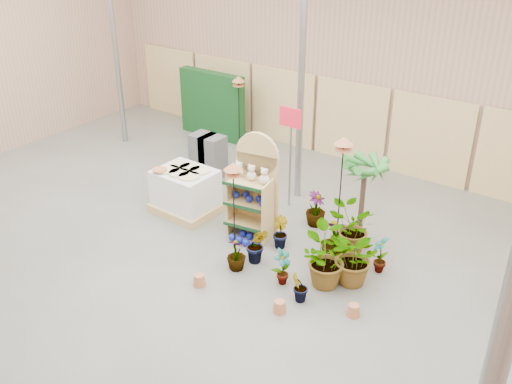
# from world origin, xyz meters

# --- Properties ---
(room) EXTENTS (15.20, 12.10, 4.70)m
(room) POSITION_xyz_m (0.00, 0.91, 2.21)
(room) COLOR #595951
(room) RESTS_ON ground
(display_shelf) EXTENTS (0.94, 0.68, 2.07)m
(display_shelf) POSITION_xyz_m (0.15, 1.66, 0.95)
(display_shelf) COLOR tan
(display_shelf) RESTS_ON ground
(teddy_bears) EXTENTS (0.76, 0.19, 0.32)m
(teddy_bears) POSITION_xyz_m (0.17, 1.56, 1.31)
(teddy_bears) COLOR silver
(teddy_bears) RESTS_ON display_shelf
(gazing_balls_shelf) EXTENTS (0.76, 0.26, 0.14)m
(gazing_balls_shelf) POSITION_xyz_m (0.15, 1.53, 0.82)
(gazing_balls_shelf) COLOR navy
(gazing_balls_shelf) RESTS_ON display_shelf
(gazing_balls_floor) EXTENTS (0.63, 0.39, 0.15)m
(gazing_balls_floor) POSITION_xyz_m (0.24, 1.25, 0.07)
(gazing_balls_floor) COLOR navy
(gazing_balls_floor) RESTS_ON ground
(pallet_stack) EXTENTS (1.32, 1.11, 0.96)m
(pallet_stack) POSITION_xyz_m (-1.53, 1.54, 0.46)
(pallet_stack) COLOR tan
(pallet_stack) RESTS_ON ground
(charcoal_planters) EXTENTS (0.80, 0.50, 1.00)m
(charcoal_planters) POSITION_xyz_m (-2.28, 3.18, 0.50)
(charcoal_planters) COLOR #383838
(charcoal_planters) RESTS_ON ground
(trellis_stock) EXTENTS (2.00, 0.30, 1.80)m
(trellis_stock) POSITION_xyz_m (-3.80, 5.20, 0.90)
(trellis_stock) COLOR #0F3E17
(trellis_stock) RESTS_ON ground
(offer_sign) EXTENTS (0.50, 0.08, 2.20)m
(offer_sign) POSITION_xyz_m (0.10, 2.98, 1.57)
(offer_sign) COLOR gray
(offer_sign) RESTS_ON ground
(bird_table_front) EXTENTS (0.34, 0.34, 1.73)m
(bird_table_front) POSITION_xyz_m (0.14, 1.03, 1.60)
(bird_table_front) COLOR black
(bird_table_front) RESTS_ON ground
(bird_table_right) EXTENTS (0.34, 0.34, 2.19)m
(bird_table_right) POSITION_xyz_m (1.67, 2.23, 2.03)
(bird_table_right) COLOR black
(bird_table_right) RESTS_ON ground
(bird_table_back) EXTENTS (0.34, 0.34, 1.95)m
(bird_table_back) POSITION_xyz_m (-2.67, 4.91, 1.81)
(bird_table_back) COLOR black
(bird_table_back) RESTS_ON ground
(palm) EXTENTS (0.70, 0.70, 1.76)m
(palm) POSITION_xyz_m (1.91, 2.70, 1.50)
(palm) COLOR #443225
(palm) RESTS_ON ground
(potted_plant_1) EXTENTS (0.50, 0.48, 0.72)m
(potted_plant_1) POSITION_xyz_m (0.79, 0.84, 0.36)
(potted_plant_1) COLOR #2D7C2E
(potted_plant_1) RESTS_ON ground
(potted_plant_2) EXTENTS (1.04, 0.94, 1.03)m
(potted_plant_2) POSITION_xyz_m (2.09, 0.93, 0.52)
(potted_plant_2) COLOR #2D7C2E
(potted_plant_2) RESTS_ON ground
(potted_plant_3) EXTENTS (0.66, 0.66, 0.90)m
(potted_plant_3) POSITION_xyz_m (1.94, 1.62, 0.45)
(potted_plant_3) COLOR #2D7C2E
(potted_plant_3) RESTS_ON ground
(potted_plant_4) EXTENTS (0.35, 0.43, 0.71)m
(potted_plant_4) POSITION_xyz_m (2.71, 1.86, 0.35)
(potted_plant_4) COLOR #2D7C2E
(potted_plant_4) RESTS_ON ground
(potted_plant_5) EXTENTS (0.43, 0.42, 0.62)m
(potted_plant_5) POSITION_xyz_m (0.84, 1.51, 0.31)
(potted_plant_5) COLOR #2D7C2E
(potted_plant_5) RESTS_ON ground
(potted_plant_6) EXTENTS (1.09, 1.04, 0.93)m
(potted_plant_6) POSITION_xyz_m (1.98, 2.15, 0.47)
(potted_plant_6) COLOR #2D7C2E
(potted_plant_6) RESTS_ON ground
(potted_plant_7) EXTENTS (0.39, 0.39, 0.61)m
(potted_plant_7) POSITION_xyz_m (0.62, 0.45, 0.31)
(potted_plant_7) COLOR #2D7C2E
(potted_plant_7) RESTS_ON ground
(potted_plant_8) EXTENTS (0.31, 0.40, 0.67)m
(potted_plant_8) POSITION_xyz_m (1.53, 0.55, 0.34)
(potted_plant_8) COLOR #2D7C2E
(potted_plant_8) RESTS_ON ground
(potted_plant_9) EXTENTS (0.28, 0.33, 0.55)m
(potted_plant_9) POSITION_xyz_m (2.02, 0.30, 0.28)
(potted_plant_9) COLOR #2D7C2E
(potted_plant_9) RESTS_ON ground
(potted_plant_10) EXTENTS (1.17, 1.10, 1.03)m
(potted_plant_10) POSITION_xyz_m (2.52, 1.27, 0.52)
(potted_plant_10) COLOR #2D7C2E
(potted_plant_10) RESTS_ON ground
(potted_plant_11) EXTENTS (0.41, 0.41, 0.72)m
(potted_plant_11) POSITION_xyz_m (0.98, 2.60, 0.36)
(potted_plant_11) COLOR #2D7C2E
(potted_plant_11) RESTS_ON ground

